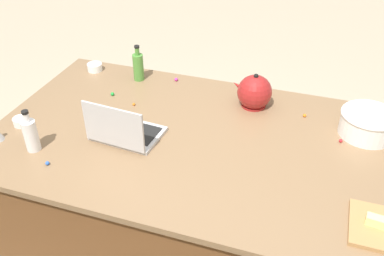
% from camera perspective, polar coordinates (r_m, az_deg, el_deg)
% --- Properties ---
extents(island_counter, '(1.91, 1.15, 0.90)m').
position_cam_1_polar(island_counter, '(2.31, -0.00, -10.21)').
color(island_counter, brown).
rests_on(island_counter, ground).
extents(laptop, '(0.33, 0.25, 0.22)m').
position_cam_1_polar(laptop, '(2.00, -9.06, -0.40)').
color(laptop, '#B7B7BC').
rests_on(laptop, island_counter).
extents(mixing_bowl_large, '(0.27, 0.27, 0.12)m').
position_cam_1_polar(mixing_bowl_large, '(2.17, 22.38, 0.58)').
color(mixing_bowl_large, white).
rests_on(mixing_bowl_large, island_counter).
extents(bottle_olive, '(0.06, 0.06, 0.21)m').
position_cam_1_polar(bottle_olive, '(2.49, -7.16, 8.15)').
color(bottle_olive, '#4C8C38').
rests_on(bottle_olive, island_counter).
extents(bottle_vinegar, '(0.06, 0.06, 0.20)m').
position_cam_1_polar(bottle_vinegar, '(2.03, -20.67, -0.80)').
color(bottle_vinegar, white).
rests_on(bottle_vinegar, island_counter).
extents(kettle, '(0.21, 0.18, 0.20)m').
position_cam_1_polar(kettle, '(2.24, 8.29, 4.71)').
color(kettle, maroon).
rests_on(kettle, island_counter).
extents(butter_stick_left, '(0.11, 0.05, 0.04)m').
position_cam_1_polar(butter_stick_left, '(1.71, 23.95, -11.44)').
color(butter_stick_left, '#F4E58C').
rests_on(butter_stick_left, cutting_board).
extents(ramekin_small, '(0.08, 0.08, 0.04)m').
position_cam_1_polar(ramekin_small, '(2.25, -21.76, 0.83)').
color(ramekin_small, white).
rests_on(ramekin_small, island_counter).
extents(ramekin_medium, '(0.09, 0.09, 0.04)m').
position_cam_1_polar(ramekin_medium, '(2.66, -12.80, 7.90)').
color(ramekin_medium, white).
rests_on(ramekin_medium, island_counter).
extents(candy_0, '(0.02, 0.02, 0.02)m').
position_cam_1_polar(candy_0, '(2.38, -10.55, 4.47)').
color(candy_0, green).
rests_on(candy_0, island_counter).
extents(candy_1, '(0.02, 0.02, 0.02)m').
position_cam_1_polar(candy_1, '(2.23, 14.75, 1.62)').
color(candy_1, orange).
rests_on(candy_1, island_counter).
extents(candy_3, '(0.01, 0.01, 0.01)m').
position_cam_1_polar(candy_3, '(2.27, -7.75, 3.15)').
color(candy_3, orange).
rests_on(candy_3, island_counter).
extents(candy_4, '(0.02, 0.02, 0.02)m').
position_cam_1_polar(candy_4, '(2.10, 19.18, -1.61)').
color(candy_4, red).
rests_on(candy_4, island_counter).
extents(candy_5, '(0.02, 0.02, 0.02)m').
position_cam_1_polar(candy_5, '(1.95, -18.69, -4.46)').
color(candy_5, blue).
rests_on(candy_5, island_counter).
extents(candy_6, '(0.02, 0.02, 0.02)m').
position_cam_1_polar(candy_6, '(2.49, -2.12, 6.47)').
color(candy_6, '#CC3399').
rests_on(candy_6, island_counter).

